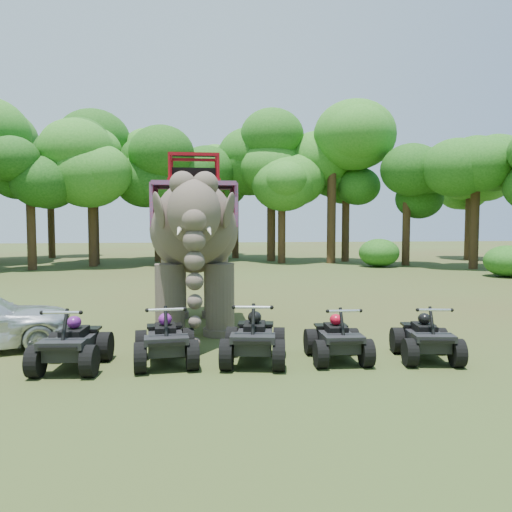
{
  "coord_description": "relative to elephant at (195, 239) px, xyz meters",
  "views": [
    {
      "loc": [
        -1.46,
        -12.01,
        2.83
      ],
      "look_at": [
        0.0,
        1.2,
        1.9
      ],
      "focal_mm": 35.0,
      "sensor_mm": 36.0,
      "label": 1
    }
  ],
  "objects": [
    {
      "name": "tree_41",
      "position": [
        2.79,
        24.75,
        1.33
      ],
      "size": [
        5.15,
        5.15,
        7.36
      ],
      "primitive_type": null,
      "color": "#195114",
      "rests_on": "ground"
    },
    {
      "name": "tree_37",
      "position": [
        -6.56,
        18.62,
        1.6
      ],
      "size": [
        5.53,
        5.53,
        7.9
      ],
      "primitive_type": null,
      "color": "#195114",
      "rests_on": "ground"
    },
    {
      "name": "tree_32",
      "position": [
        8.89,
        19.36,
        2.5
      ],
      "size": [
        6.79,
        6.79,
        9.7
      ],
      "primitive_type": null,
      "color": "#195114",
      "rests_on": "ground"
    },
    {
      "name": "tree_28",
      "position": [
        -9.61,
        16.71,
        1.15
      ],
      "size": [
        4.89,
        4.89,
        6.99
      ],
      "primitive_type": null,
      "color": "#195114",
      "rests_on": "ground"
    },
    {
      "name": "tree_1",
      "position": [
        5.59,
        19.82,
        1.31
      ],
      "size": [
        5.12,
        5.12,
        7.31
      ],
      "primitive_type": null,
      "color": "#195114",
      "rests_on": "ground"
    },
    {
      "name": "tree_2",
      "position": [
        10.27,
        20.7,
        1.46
      ],
      "size": [
        5.33,
        5.33,
        7.61
      ],
      "primitive_type": null,
      "color": "#195114",
      "rests_on": "ground"
    },
    {
      "name": "tree_0",
      "position": [
        1.63,
        21.82,
        1.1
      ],
      "size": [
        4.83,
        4.83,
        6.9
      ],
      "primitive_type": null,
      "color": "#195114",
      "rests_on": "ground"
    },
    {
      "name": "atv_3",
      "position": [
        2.92,
        -3.7,
        -1.78
      ],
      "size": [
        1.15,
        1.56,
        1.14
      ],
      "primitive_type": null,
      "rotation": [
        0.0,
        0.0,
        -0.02
      ],
      "color": "black",
      "rests_on": "ground"
    },
    {
      "name": "tree_35",
      "position": [
        19.86,
        21.53,
        1.35
      ],
      "size": [
        5.19,
        5.19,
        7.41
      ],
      "primitive_type": null,
      "color": "#195114",
      "rests_on": "ground"
    },
    {
      "name": "ground",
      "position": [
        1.63,
        -1.44,
        -2.35
      ],
      "size": [
        110.0,
        110.0,
        0.0
      ],
      "primitive_type": "plane",
      "color": "#47381E",
      "rests_on": "ground"
    },
    {
      "name": "tree_42",
      "position": [
        -11.28,
        26.43,
        1.29
      ],
      "size": [
        5.09,
        5.09,
        7.27
      ],
      "primitive_type": null,
      "color": "#195114",
      "rests_on": "ground"
    },
    {
      "name": "tree_3",
      "position": [
        13.24,
        17.24,
        0.91
      ],
      "size": [
        4.56,
        4.56,
        6.51
      ],
      "primitive_type": null,
      "color": "#195114",
      "rests_on": "ground"
    },
    {
      "name": "tree_30",
      "position": [
        -2.81,
        22.15,
        2.33
      ],
      "size": [
        6.54,
        6.54,
        9.35
      ],
      "primitive_type": null,
      "color": "#195114",
      "rests_on": "ground"
    },
    {
      "name": "tree_38",
      "position": [
        1.3,
        26.93,
        1.6
      ],
      "size": [
        5.53,
        5.53,
        7.9
      ],
      "primitive_type": null,
      "color": "#195114",
      "rests_on": "ground"
    },
    {
      "name": "atv_4",
      "position": [
        4.73,
        -3.84,
        -1.77
      ],
      "size": [
        1.34,
        1.7,
        1.15
      ],
      "primitive_type": null,
      "rotation": [
        0.0,
        0.0,
        -0.14
      ],
      "color": "black",
      "rests_on": "ground"
    },
    {
      "name": "tree_33",
      "position": [
        -2.22,
        19.06,
        1.42
      ],
      "size": [
        5.28,
        5.28,
        7.54
      ],
      "primitive_type": null,
      "color": "#195114",
      "rests_on": "ground"
    },
    {
      "name": "atv_2",
      "position": [
        1.22,
        -3.67,
        -1.72
      ],
      "size": [
        1.48,
        1.86,
        1.25
      ],
      "primitive_type": null,
      "rotation": [
        0.0,
        0.0,
        -0.16
      ],
      "color": "black",
      "rests_on": "ground"
    },
    {
      "name": "atv_1",
      "position": [
        -0.54,
        -3.56,
        -1.74
      ],
      "size": [
        1.36,
        1.76,
        1.22
      ],
      "primitive_type": null,
      "rotation": [
        0.0,
        0.0,
        0.1
      ],
      "color": "black",
      "rests_on": "ground"
    },
    {
      "name": "tree_34",
      "position": [
        5.13,
        21.64,
        2.64
      ],
      "size": [
        6.99,
        6.99,
        9.99
      ],
      "primitive_type": null,
      "color": "#195114",
      "rests_on": "ground"
    },
    {
      "name": "tree_29",
      "position": [
        -6.75,
        20.09,
        2.42
      ],
      "size": [
        6.67,
        6.67,
        9.53
      ],
      "primitive_type": null,
      "color": "#195114",
      "rests_on": "ground"
    },
    {
      "name": "atv_0",
      "position": [
        -2.31,
        -3.69,
        -1.74
      ],
      "size": [
        1.33,
        1.74,
        1.22
      ],
      "primitive_type": null,
      "rotation": [
        0.0,
        0.0,
        -0.08
      ],
      "color": "black",
      "rests_on": "ground"
    },
    {
      "name": "tree_40",
      "position": [
        19.55,
        20.95,
        1.3
      ],
      "size": [
        5.11,
        5.11,
        7.29
      ],
      "primitive_type": null,
      "color": "#195114",
      "rests_on": "ground"
    },
    {
      "name": "elephant",
      "position": [
        0.0,
        0.0,
        0.0
      ],
      "size": [
        2.52,
        5.62,
        4.7
      ],
      "primitive_type": null,
      "rotation": [
        0.0,
        0.0,
        0.01
      ],
      "color": "#4C4237",
      "rests_on": "ground"
    },
    {
      "name": "tree_4",
      "position": [
        16.25,
        14.46,
        1.39
      ],
      "size": [
        5.24,
        5.24,
        7.48
      ],
      "primitive_type": null,
      "color": "#195114",
      "rests_on": "ground"
    }
  ]
}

